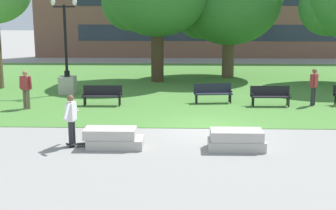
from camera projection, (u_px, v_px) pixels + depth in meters
ground_plane at (209, 129)px, 17.53m from camera, size 140.00×140.00×0.00m
grass_lawn at (199, 84)px, 27.30m from camera, size 40.00×20.00×0.02m
concrete_block_center at (113, 138)px, 15.17m from camera, size 1.90×0.90×0.64m
concrete_block_left at (236, 140)px, 14.97m from camera, size 1.80×0.90×0.64m
person_skateboarder at (71, 117)px, 15.19m from camera, size 0.29×1.32×1.71m
skateboard at (82, 144)px, 15.32m from camera, size 1.03×0.52×0.14m
park_bench_near_left at (102, 94)px, 21.48m from camera, size 1.81×0.56×0.90m
park_bench_near_right at (270, 95)px, 21.35m from camera, size 1.81×0.57×0.90m
park_bench_far_left at (213, 92)px, 22.06m from camera, size 1.85×0.72×0.90m
lamp_post_right at (67, 74)px, 24.21m from camera, size 1.32×0.80×4.95m
tree_far_left at (228, 2)px, 29.03m from camera, size 6.71×6.39×7.49m
person_bystander_near_lawn at (314, 85)px, 21.31m from camera, size 0.44×0.56×1.71m
person_bystander_far_lawn at (26, 87)px, 20.67m from camera, size 0.66×0.37×1.71m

